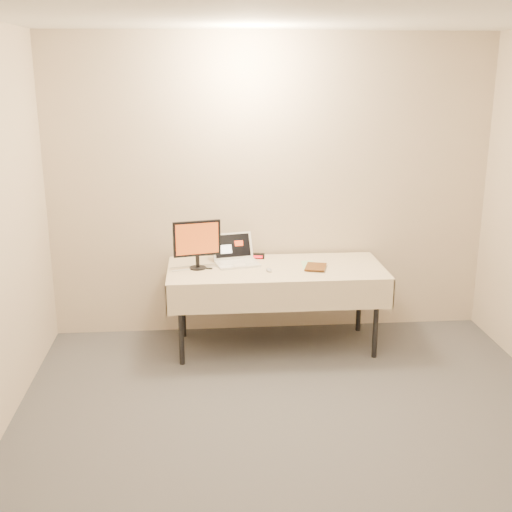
{
  "coord_description": "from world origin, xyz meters",
  "views": [
    {
      "loc": [
        -0.61,
        -3.2,
        2.37
      ],
      "look_at": [
        -0.18,
        1.99,
        0.86
      ],
      "focal_mm": 45.0,
      "sensor_mm": 36.0,
      "label": 1
    }
  ],
  "objects": [
    {
      "name": "table",
      "position": [
        0.0,
        2.05,
        0.68
      ],
      "size": [
        1.86,
        0.81,
        0.74
      ],
      "color": "black",
      "rests_on": "ground"
    },
    {
      "name": "ground",
      "position": [
        0.0,
        0.0,
        0.0
      ],
      "size": [
        5.0,
        5.0,
        0.0
      ],
      "primitive_type": "plane",
      "color": "#515157",
      "rests_on": "ground"
    },
    {
      "name": "book",
      "position": [
        0.25,
        2.0,
        0.85
      ],
      "size": [
        0.17,
        0.07,
        0.23
      ],
      "primitive_type": "imported",
      "rotation": [
        0.0,
        0.0,
        -0.28
      ],
      "color": "#94531B",
      "rests_on": "table"
    },
    {
      "name": "usb_dongle",
      "position": [
        -0.58,
        2.04,
        0.74
      ],
      "size": [
        0.06,
        0.04,
        0.01
      ],
      "primitive_type": "cube",
      "rotation": [
        0.0,
        0.0,
        -0.33
      ],
      "color": "black",
      "rests_on": "table"
    },
    {
      "name": "alarm_clock",
      "position": [
        -0.13,
        2.33,
        0.76
      ],
      "size": [
        0.12,
        0.07,
        0.05
      ],
      "rotation": [
        0.0,
        0.0,
        -0.18
      ],
      "color": "black",
      "rests_on": "table"
    },
    {
      "name": "clicker",
      "position": [
        -0.07,
        1.94,
        0.75
      ],
      "size": [
        0.06,
        0.1,
        0.02
      ],
      "primitive_type": "ellipsoid",
      "rotation": [
        0.0,
        0.0,
        0.16
      ],
      "color": "#B4B4B7",
      "rests_on": "table"
    },
    {
      "name": "paper_form",
      "position": [
        0.29,
        2.09,
        0.74
      ],
      "size": [
        0.12,
        0.27,
        0.0
      ],
      "primitive_type": "cube",
      "rotation": [
        0.0,
        0.0,
        -0.06
      ],
      "color": "#B9E8B9",
      "rests_on": "table"
    },
    {
      "name": "laptop",
      "position": [
        -0.34,
        2.21,
        0.8
      ],
      "size": [
        0.43,
        0.42,
        0.24
      ],
      "rotation": [
        0.0,
        0.0,
        0.21
      ],
      "color": "white",
      "rests_on": "table"
    },
    {
      "name": "back_wall",
      "position": [
        0.0,
        2.5,
        1.35
      ],
      "size": [
        4.0,
        0.1,
        2.7
      ],
      "primitive_type": "cube",
      "color": "beige",
      "rests_on": "ground"
    },
    {
      "name": "monitor",
      "position": [
        -0.67,
        2.07,
        0.98
      ],
      "size": [
        0.4,
        0.17,
        0.42
      ],
      "rotation": [
        0.0,
        0.0,
        0.21
      ],
      "color": "black",
      "rests_on": "table"
    }
  ]
}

